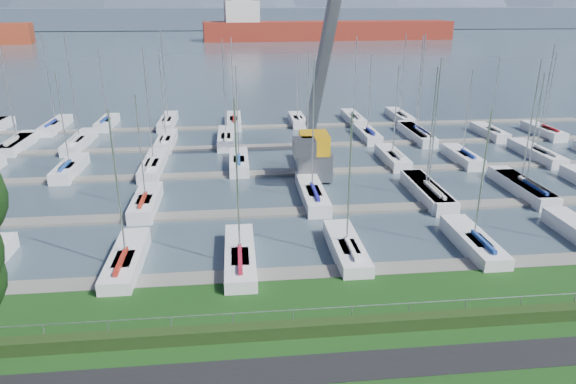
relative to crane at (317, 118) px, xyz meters
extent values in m
cube|color=black|center=(-4.14, -28.20, -5.32)|extent=(160.00, 2.00, 0.04)
cube|color=#40515E|center=(-4.14, 234.80, -5.73)|extent=(800.00, 540.00, 0.20)
cube|color=#1F3413|center=(-4.14, -25.60, -4.98)|extent=(80.00, 0.70, 0.70)
cylinder|color=#989DA1|center=(-4.14, -25.20, -4.13)|extent=(80.00, 0.04, 0.04)
cube|color=#49576A|center=(-4.14, 304.80, 0.67)|extent=(900.00, 80.00, 12.00)
cube|color=slate|center=(-4.14, -19.20, -5.55)|extent=(90.00, 1.60, 0.25)
cube|color=gray|center=(-4.14, -9.20, -5.55)|extent=(90.00, 1.60, 0.25)
cube|color=slate|center=(-4.14, 0.80, -5.55)|extent=(90.00, 1.60, 0.25)
cube|color=gray|center=(-4.14, 10.80, -5.55)|extent=(90.00, 1.60, 0.25)
cube|color=gray|center=(-4.14, 20.80, -5.55)|extent=(90.00, 1.60, 0.25)
cube|color=#5B5D63|center=(-0.46, -1.23, -4.13)|extent=(3.32, 3.32, 2.60)
cube|color=#E5A10D|center=(-0.46, -1.23, -2.03)|extent=(2.72, 3.49, 1.80)
cube|color=#55575C|center=(1.34, 3.27, 6.97)|extent=(2.54, 11.25, 19.89)
cube|color=#55565C|center=(-1.66, -3.23, -1.83)|extent=(2.08, 2.27, 1.40)
cube|color=maroon|center=(34.68, 186.51, -2.83)|extent=(110.13, 25.53, 10.00)
cube|color=silver|center=(-3.43, 183.86, 4.67)|extent=(14.94, 14.94, 12.00)
camera|label=1|loc=(-7.66, -46.93, 10.29)|focal=32.00mm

